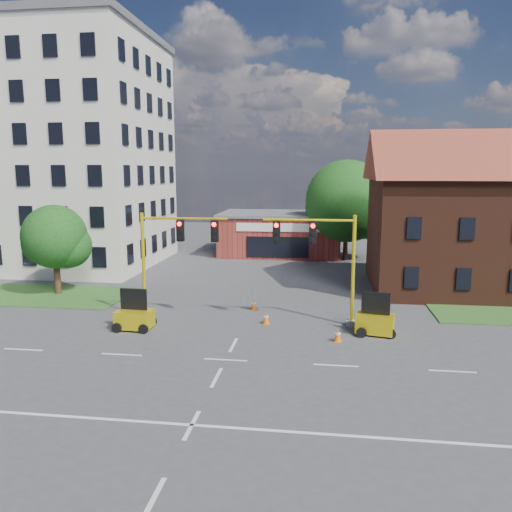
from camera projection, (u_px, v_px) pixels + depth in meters
The scene contains 15 objects.
ground at pixel (226, 360), 22.87m from camera, with size 120.00×120.00×0.00m, color #3D3D3F.
lane_markings at pixel (211, 388), 19.94m from camera, with size 60.00×36.00×0.01m, color silver, non-canonical shape.
office_block at pixel (54, 151), 45.15m from camera, with size 18.40×15.40×20.60m.
brick_shop at pixel (281, 233), 51.79m from camera, with size 12.40×8.40×4.30m.
tree_large at pixel (351, 204), 47.49m from camera, with size 8.24×7.84×9.63m.
tree_nw_front at pixel (58, 239), 34.35m from camera, with size 4.60×4.38×6.28m.
signal_mast_west at pixel (171, 253), 28.64m from camera, with size 5.30×0.60×6.20m.
signal_mast_east at pixel (323, 256), 27.50m from camera, with size 5.30×0.60×6.20m.
trailer_west at pixel (134, 317), 27.18m from camera, with size 1.96×1.35×2.17m.
trailer_east at pixel (375, 322), 26.37m from camera, with size 2.15×1.66×2.18m.
cone_a at pixel (136, 320), 27.74m from camera, with size 0.40×0.40×0.70m.
cone_b at pixel (254, 304), 31.06m from camera, with size 0.40×0.40×0.70m.
cone_c at pixel (338, 335), 25.24m from camera, with size 0.40×0.40×0.70m.
cone_d at pixel (266, 318), 28.17m from camera, with size 0.40×0.40×0.70m.
pickup_white at pixel (446, 284), 35.10m from camera, with size 2.20×4.76×1.32m, color silver.
Camera 1 is at (4.27, -21.36, 8.57)m, focal length 35.00 mm.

